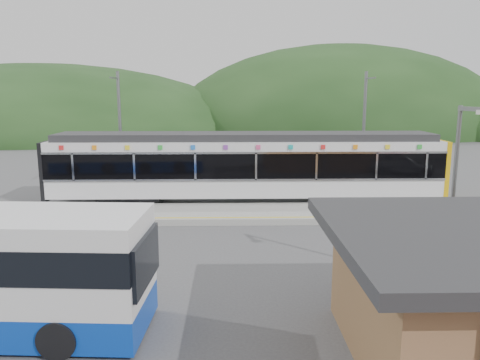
{
  "coord_description": "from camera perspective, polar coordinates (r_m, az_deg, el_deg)",
  "views": [
    {
      "loc": [
        -0.72,
        -18.29,
        5.81
      ],
      "look_at": [
        -0.31,
        1.0,
        2.2
      ],
      "focal_mm": 35.0,
      "sensor_mm": 36.0,
      "label": 1
    }
  ],
  "objects": [
    {
      "name": "catenary_mast_west",
      "position": [
        27.66,
        -14.41,
        5.78
      ],
      "size": [
        0.18,
        1.8,
        7.0
      ],
      "color": "slate",
      "rests_on": "ground"
    },
    {
      "name": "yellow_line",
      "position": [
        21.04,
        0.8,
        -4.58
      ],
      "size": [
        26.0,
        0.1,
        0.01
      ],
      "primitive_type": "cube",
      "color": "yellow",
      "rests_on": "platform"
    },
    {
      "name": "lamp_post",
      "position": [
        15.07,
        24.87,
        -0.1
      ],
      "size": [
        0.4,
        1.02,
        5.46
      ],
      "rotation": [
        0.0,
        0.0,
        0.32
      ],
      "color": "slate",
      "rests_on": "ground"
    },
    {
      "name": "ground",
      "position": [
        19.21,
        1.0,
        -7.02
      ],
      "size": [
        120.0,
        120.0,
        0.0
      ],
      "primitive_type": "plane",
      "color": "#4C4C4F",
      "rests_on": "ground"
    },
    {
      "name": "train",
      "position": [
        24.59,
        0.66,
        1.83
      ],
      "size": [
        20.44,
        3.01,
        3.74
      ],
      "color": "black",
      "rests_on": "ground"
    },
    {
      "name": "platform",
      "position": [
        22.33,
        0.68,
        -4.09
      ],
      "size": [
        26.0,
        3.2,
        0.3
      ],
      "primitive_type": "cube",
      "color": "#9E9E99",
      "rests_on": "ground"
    },
    {
      "name": "hills",
      "position": [
        25.25,
        14.72,
        -3.07
      ],
      "size": [
        146.0,
        149.0,
        26.0
      ],
      "color": "#1E3D19",
      "rests_on": "ground"
    },
    {
      "name": "catenary_mast_east",
      "position": [
        28.03,
        14.86,
        5.82
      ],
      "size": [
        0.18,
        1.8,
        7.0
      ],
      "color": "slate",
      "rests_on": "ground"
    }
  ]
}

